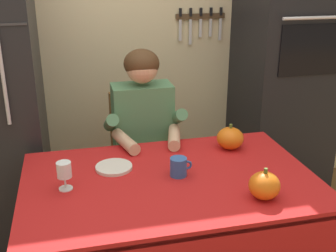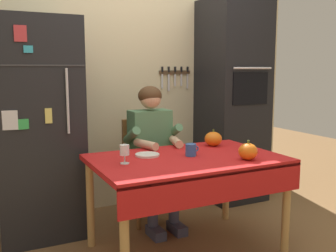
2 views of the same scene
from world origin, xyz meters
name	(u,v)px [view 2 (image 2 of 2)]	position (x,y,z in m)	size (l,w,h in m)	color
back_wall_assembly	(132,78)	(0.05, 1.35, 1.30)	(3.70, 0.13, 2.60)	beige
refrigerator	(37,129)	(-0.95, 0.96, 0.90)	(0.68, 0.71, 1.80)	black
wall_oven	(232,101)	(1.05, 1.00, 1.05)	(0.60, 0.64, 2.10)	black
dining_table	(188,168)	(0.00, 0.08, 0.66)	(1.40, 0.90, 0.74)	tan
chair_behind_person	(145,164)	(-0.02, 0.87, 0.51)	(0.40, 0.40, 0.93)	brown
seated_person	(153,144)	(-0.02, 0.68, 0.74)	(0.47, 0.55, 1.25)	#38384C
coffee_mug	(191,150)	(0.05, 0.11, 0.79)	(0.11, 0.08, 0.09)	#2D569E
wine_glass	(125,151)	(-0.49, 0.10, 0.83)	(0.07, 0.07, 0.13)	white
pumpkin_large	(213,139)	(0.41, 0.36, 0.80)	(0.15, 0.15, 0.14)	orange
pumpkin_medium	(248,151)	(0.35, -0.18, 0.80)	(0.14, 0.14, 0.14)	orange
serving_tray	(147,155)	(-0.25, 0.26, 0.75)	(0.18, 0.18, 0.02)	silver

